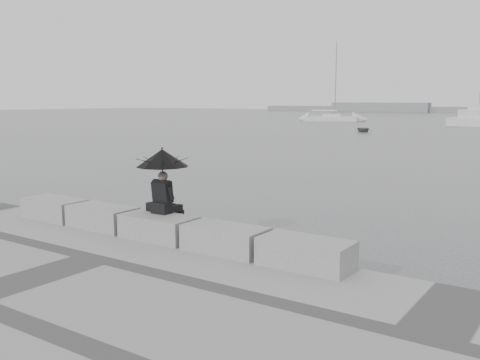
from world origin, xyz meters
The scene contains 10 objects.
ground centered at (0.00, 0.00, 0.00)m, with size 360.00×360.00×0.00m, color #47494C.
stone_block_far_left centered at (-3.40, -0.45, 0.75)m, with size 1.60×0.80×0.50m, color gray.
stone_block_left centered at (-1.70, -0.45, 0.75)m, with size 1.60×0.80×0.50m, color gray.
stone_block_centre centered at (0.00, -0.45, 0.75)m, with size 1.60×0.80×0.50m, color gray.
stone_block_right centered at (1.70, -0.45, 0.75)m, with size 1.60×0.80×0.50m, color gray.
stone_block_far_right centered at (3.40, -0.45, 0.75)m, with size 1.60×0.80×0.50m, color gray.
seated_person centered at (-0.09, -0.21, 1.99)m, with size 1.11×1.11×1.39m.
bag centered at (-0.39, -0.19, 1.09)m, with size 0.28×0.16×0.18m, color black.
sailboat_left centered at (-29.84, 73.27, 0.52)m, with size 8.64×4.89×12.90m.
dinghy centered at (-14.32, 47.52, 0.25)m, with size 3.00×1.27×0.51m, color slate.
Camera 1 is at (7.45, -8.41, 3.34)m, focal length 40.00 mm.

